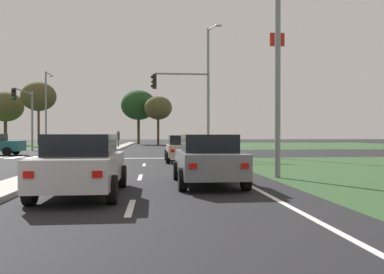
{
  "coord_description": "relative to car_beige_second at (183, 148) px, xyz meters",
  "views": [
    {
      "loc": [
        3.98,
        -3.19,
        1.53
      ],
      "look_at": [
        6.8,
        26.39,
        1.36
      ],
      "focal_mm": 37.69,
      "sensor_mm": 36.0,
      "label": 1
    }
  ],
  "objects": [
    {
      "name": "ground_plane",
      "position": [
        -5.6,
        10.58,
        -0.76
      ],
      "size": [
        200.0,
        200.0,
        0.0
      ],
      "primitive_type": "plane",
      "color": "black"
    },
    {
      "name": "grass_verge_far_right",
      "position": [
        19.9,
        35.08,
        -0.76
      ],
      "size": [
        35.0,
        35.0,
        0.01
      ],
      "primitive_type": "cube",
      "color": "#2D4C28",
      "rests_on": "ground"
    },
    {
      "name": "median_island_near",
      "position": [
        -5.6,
        -8.42,
        -0.69
      ],
      "size": [
        1.2,
        22.0,
        0.14
      ],
      "primitive_type": "cube",
      "color": "#ADA89E",
      "rests_on": "ground"
    },
    {
      "name": "median_island_far",
      "position": [
        -5.6,
        35.58,
        -0.69
      ],
      "size": [
        1.2,
        36.0,
        0.14
      ],
      "primitive_type": "cube",
      "color": "#ADA89E",
      "rests_on": "ground"
    },
    {
      "name": "lane_dash_near",
      "position": [
        -2.1,
        -14.14,
        -0.76
      ],
      "size": [
        0.14,
        2.0,
        0.01
      ],
      "primitive_type": "cube",
      "color": "silver",
      "rests_on": "ground"
    },
    {
      "name": "lane_dash_second",
      "position": [
        -2.1,
        -8.14,
        -0.76
      ],
      "size": [
        0.14,
        2.0,
        0.01
      ],
      "primitive_type": "cube",
      "color": "silver",
      "rests_on": "ground"
    },
    {
      "name": "lane_dash_third",
      "position": [
        -2.1,
        -2.14,
        -0.76
      ],
      "size": [
        0.14,
        2.0,
        0.01
      ],
      "primitive_type": "cube",
      "color": "silver",
      "rests_on": "ground"
    },
    {
      "name": "edge_line_right",
      "position": [
        1.25,
        -7.42,
        -0.76
      ],
      "size": [
        0.14,
        24.0,
        0.01
      ],
      "primitive_type": "cube",
      "color": "silver",
      "rests_on": "ground"
    },
    {
      "name": "stop_bar_near",
      "position": [
        -1.8,
        3.58,
        -0.76
      ],
      "size": [
        6.4,
        0.5,
        0.01
      ],
      "primitive_type": "cube",
      "color": "silver",
      "rests_on": "ground"
    },
    {
      "name": "crosswalk_bar_second",
      "position": [
        -10.85,
        5.38,
        -0.76
      ],
      "size": [
        0.7,
        2.8,
        0.01
      ],
      "primitive_type": "cube",
      "color": "silver",
      "rests_on": "ground"
    },
    {
      "name": "crosswalk_bar_third",
      "position": [
        -9.7,
        5.38,
        -0.76
      ],
      "size": [
        0.7,
        2.8,
        0.01
      ],
      "primitive_type": "cube",
      "color": "silver",
      "rests_on": "ground"
    },
    {
      "name": "crosswalk_bar_fourth",
      "position": [
        -8.55,
        5.38,
        -0.76
      ],
      "size": [
        0.7,
        2.8,
        0.01
      ],
      "primitive_type": "cube",
      "color": "silver",
      "rests_on": "ground"
    },
    {
      "name": "crosswalk_bar_fifth",
      "position": [
        -7.4,
        5.38,
        -0.76
      ],
      "size": [
        0.7,
        2.8,
        0.01
      ],
      "primitive_type": "cube",
      "color": "silver",
      "rests_on": "ground"
    },
    {
      "name": "crosswalk_bar_sixth",
      "position": [
        -6.25,
        5.38,
        -0.76
      ],
      "size": [
        0.7,
        2.8,
        0.01
      ],
      "primitive_type": "cube",
      "color": "silver",
      "rests_on": "ground"
    },
    {
      "name": "crosswalk_bar_seventh",
      "position": [
        -5.1,
        5.38,
        -0.76
      ],
      "size": [
        0.7,
        2.8,
        0.01
      ],
      "primitive_type": "cube",
      "color": "silver",
      "rests_on": "ground"
    },
    {
      "name": "car_beige_second",
      "position": [
        0.0,
        0.0,
        0.0
      ],
      "size": [
        1.95,
        4.19,
        1.49
      ],
      "color": "#BCAD8E",
      "rests_on": "ground"
    },
    {
      "name": "car_navy_third",
      "position": [
        -7.99,
        27.03,
        0.01
      ],
      "size": [
        1.97,
        4.61,
        1.51
      ],
      "rotation": [
        0.0,
        0.0,
        3.14
      ],
      "color": "#161E47",
      "rests_on": "ground"
    },
    {
      "name": "car_grey_fourth",
      "position": [
        0.03,
        -10.42,
        0.02
      ],
      "size": [
        1.96,
        4.35,
        1.53
      ],
      "color": "slate",
      "rests_on": "ground"
    },
    {
      "name": "car_silver_fifth",
      "position": [
        -3.41,
        -12.26,
        0.02
      ],
      "size": [
        1.97,
        4.46,
        1.54
      ],
      "color": "#B7B7BC",
      "rests_on": "ground"
    },
    {
      "name": "traffic_signal_far_left",
      "position": [
        -13.2,
        15.2,
        3.18
      ],
      "size": [
        0.32,
        5.42,
        5.67
      ],
      "color": "gray",
      "rests_on": "ground"
    },
    {
      "name": "traffic_signal_near_right",
      "position": [
        0.65,
        3.98,
        3.18
      ],
      "size": [
        3.91,
        0.32,
        5.81
      ],
      "color": "gray",
      "rests_on": "ground"
    },
    {
      "name": "street_lamp_near",
      "position": [
        2.83,
        -8.88,
        5.2
      ],
      "size": [
        1.24,
        2.36,
        10.76
      ],
      "color": "gray",
      "rests_on": "ground"
    },
    {
      "name": "street_lamp_second",
      "position": [
        2.81,
        9.5,
        4.82
      ],
      "size": [
        0.97,
        1.99,
        10.1
      ],
      "color": "gray",
      "rests_on": "ground"
    },
    {
      "name": "street_lamp_third",
      "position": [
        -13.96,
        25.23,
        4.17
      ],
      "size": [
        0.56,
        2.25,
        8.79
      ],
      "color": "gray",
      "rests_on": "ground"
    },
    {
      "name": "pedestrian_at_median",
      "position": [
        -5.59,
        23.34,
        0.54
      ],
      "size": [
        0.34,
        0.34,
        1.91
      ],
      "rotation": [
        0.0,
        0.0,
        4.38
      ],
      "color": "#4C4C4C",
      "rests_on": "median_island_far"
    },
    {
      "name": "fastfood_pole_sign",
      "position": [
        13.48,
        25.69,
        9.26
      ],
      "size": [
        1.8,
        0.4,
        14.03
      ],
      "color": "red",
      "rests_on": "ground"
    },
    {
      "name": "treeline_near",
      "position": [
        -23.93,
        40.55,
        4.99
      ],
      "size": [
        5.33,
        5.33,
        8.05
      ],
      "color": "#423323",
      "rests_on": "ground"
    },
    {
      "name": "treeline_second",
      "position": [
        -17.93,
        36.43,
        6.19
      ],
      "size": [
        4.88,
        4.88,
        9.05
      ],
      "color": "#423323",
      "rests_on": "ground"
    },
    {
      "name": "treeline_third",
      "position": [
        -4.04,
        42.2,
        5.48
      ],
      "size": [
        5.57,
        5.57,
        8.64
      ],
      "color": "#423323",
      "rests_on": "ground"
    },
    {
      "name": "treeline_fourth",
      "position": [
        -0.95,
        38.41,
        4.8
      ],
      "size": [
        4.19,
        4.19,
        7.38
      ],
      "color": "#423323",
      "rests_on": "ground"
    }
  ]
}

